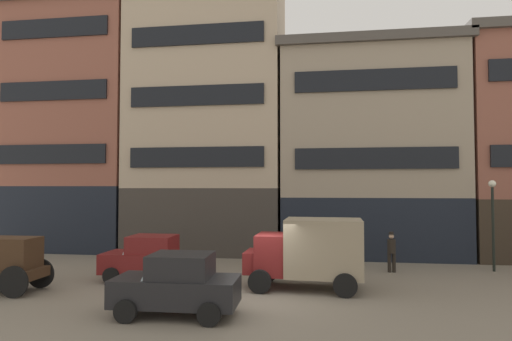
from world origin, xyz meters
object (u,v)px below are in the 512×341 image
Objects in this scene: sedan_dark at (150,258)px; streetlamp_curbside at (493,212)px; sedan_light at (177,285)px; cargo_wagon at (4,260)px; delivery_truck_near at (308,251)px; pedestrian_officer at (392,250)px.

streetlamp_curbside reaches higher than sedan_dark.
sedan_dark and sedan_light have the same top height.
cargo_wagon reaches higher than sedan_light.
delivery_truck_near is 9.45m from streetlamp_curbside.
sedan_light is (2.60, -4.17, 0.00)m from sedan_dark.
streetlamp_curbside is (14.70, 3.89, 1.76)m from sedan_dark.
delivery_truck_near reaches higher than pedestrian_officer.
sedan_dark is at bearing -165.16° from streetlamp_curbside.
cargo_wagon is 5.18m from sedan_dark.
sedan_light is 2.08× the size of pedestrian_officer.
pedestrian_officer is 4.98m from streetlamp_curbside.
delivery_truck_near is 1.18× the size of sedan_light.
streetlamp_curbside reaches higher than cargo_wagon.
sedan_light is at bearing -13.45° from cargo_wagon.
delivery_truck_near reaches higher than sedan_dark.
pedestrian_officer is (7.49, 7.23, 0.07)m from sedan_light.
sedan_dark is 0.90× the size of streetlamp_curbside.
streetlamp_curbside reaches higher than delivery_truck_near.
streetlamp_curbside reaches higher than pedestrian_officer.
sedan_light is (-3.82, -3.69, -0.51)m from delivery_truck_near.
sedan_dark is at bearing 175.72° from delivery_truck_near.
streetlamp_curbside is (12.10, 8.06, 1.76)m from sedan_light.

